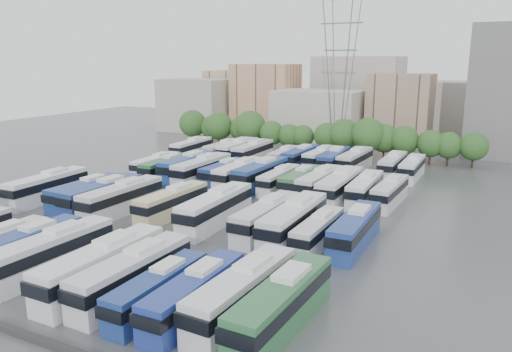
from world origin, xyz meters
The scene contains 47 objects.
ground centered at (0.00, 0.00, 0.00)m, with size 220.00×220.00×0.00m, color #424447.
tree_line centered at (-2.07, 42.04, 4.43)m, with size 65.65×7.71×8.45m.
city_buildings centered at (-7.46, 71.86, 7.87)m, with size 102.00×35.00×20.00m.
apartment_tower centered at (34.00, 58.00, 13.00)m, with size 14.00×14.00×26.00m, color silver.
electricity_pylon centered at (2.00, 50.00, 18.66)m, with size 9.00×6.91×33.83m.
bus_r0_s5 centered at (-5.05, -23.98, 1.86)m, with size 2.84×12.11×3.78m.
bus_r0_s6 centered at (-1.53, -24.02, 2.00)m, with size 3.34×13.07×4.07m.
bus_r0_s8 centered at (5.06, -24.49, 2.07)m, with size 3.01×13.48×4.22m.
bus_r0_s9 centered at (8.27, -24.34, 1.96)m, with size 3.07×12.78×3.99m.
bus_r0_s10 centered at (11.58, -25.31, 1.68)m, with size 2.38×10.88×3.41m.
bus_r0_s11 centered at (14.72, -24.86, 1.81)m, with size 2.66×11.74×3.68m.
bus_r0_s12 centered at (18.02, -23.27, 1.99)m, with size 3.42×13.04×4.06m.
bus_r0_s13 centered at (21.43, -23.70, 1.99)m, with size 3.31×13.02×4.06m.
bus_r1_s0 centered at (-21.50, -7.16, 2.03)m, with size 3.32×13.24×4.13m.
bus_r1_s2 centered at (-14.94, -6.56, 1.85)m, with size 2.72×12.02×3.77m.
bus_r1_s3 centered at (-11.60, -6.88, 1.98)m, with size 3.14×12.91×4.03m.
bus_r1_s4 centered at (-8.24, -7.05, 2.03)m, with size 3.22×13.22×4.13m.
bus_r1_s6 centered at (-1.69, -5.27, 1.85)m, with size 3.14×12.13×3.77m.
bus_r1_s8 centered at (4.91, -5.66, 2.09)m, with size 3.19×13.64×4.27m.
bus_r1_s10 centered at (11.58, -5.65, 1.96)m, with size 3.08×12.76×3.98m.
bus_r1_s11 centered at (14.99, -5.99, 2.11)m, with size 3.04×13.70×4.29m.
bus_r1_s12 centered at (18.10, -6.77, 1.67)m, with size 2.47×10.83×3.39m.
bus_r1_s13 centered at (21.61, -5.17, 1.92)m, with size 2.89×12.48×3.90m.
bus_r2_s1 centered at (-18.13, 12.76, 1.72)m, with size 2.60×11.20×3.50m.
bus_r2_s2 centered at (-14.89, 11.25, 1.82)m, with size 2.78×11.87×3.71m.
bus_r2_s3 centered at (-11.50, 12.61, 2.08)m, with size 3.12×13.55×4.24m.
bus_r2_s4 centered at (-8.24, 11.76, 2.08)m, with size 3.28×13.54×4.23m.
bus_r2_s5 centered at (-4.83, 12.86, 1.76)m, with size 2.88×11.51×3.59m.
bus_r2_s6 centered at (-1.73, 12.42, 1.96)m, with size 2.98×12.76×3.99m.
bus_r2_s7 centered at (1.64, 13.08, 2.08)m, with size 3.54×13.62×4.24m.
bus_r2_s8 centered at (5.02, 12.44, 1.71)m, with size 2.58×11.12×3.48m.
bus_r2_s9 centered at (8.24, 12.82, 1.77)m, with size 2.54×11.51×3.61m.
bus_r2_s10 centered at (11.43, 12.29, 1.93)m, with size 3.13×12.59×3.93m.
bus_r2_s11 centered at (14.88, 10.94, 2.08)m, with size 2.97×13.51×4.24m.
bus_r2_s12 centered at (18.12, 11.99, 1.88)m, with size 3.03×12.27×3.83m.
bus_r2_s13 centered at (21.48, 12.20, 1.76)m, with size 2.93×11.53×3.59m.
bus_r3_s0 centered at (-21.58, 28.60, 1.86)m, with size 2.98×12.17×3.80m.
bus_r3_s2 centered at (-14.79, 29.80, 1.80)m, with size 2.90×11.78×3.68m.
bus_r3_s3 centered at (-11.55, 29.66, 2.06)m, with size 3.28×13.42×4.19m.
bus_r3_s4 centered at (-8.16, 29.53, 2.01)m, with size 2.87×13.03×4.09m.
bus_r3_s6 centered at (-1.69, 29.49, 1.67)m, with size 2.65×10.88×3.40m.
bus_r3_s7 centered at (1.59, 29.77, 1.86)m, with size 3.08×12.15×3.78m.
bus_r3_s8 centered at (5.05, 30.72, 1.83)m, with size 3.07×11.97×3.73m.
bus_r3_s9 centered at (8.21, 28.93, 1.97)m, with size 3.25×12.87×4.01m.
bus_r3_s10 centered at (11.45, 30.55, 1.94)m, with size 3.38×12.74×3.96m.
bus_r3_s12 centered at (18.15, 29.99, 1.86)m, with size 2.65×12.10×3.80m.
bus_r3_s13 centered at (21.46, 29.23, 1.80)m, with size 2.57×11.70×3.67m.
Camera 1 is at (34.62, -53.95, 19.23)m, focal length 35.00 mm.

